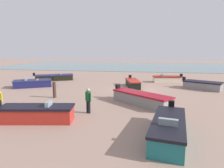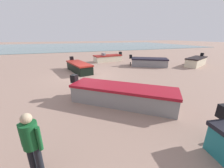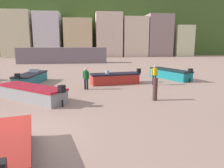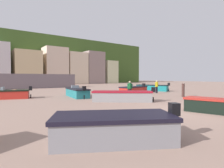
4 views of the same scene
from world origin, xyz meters
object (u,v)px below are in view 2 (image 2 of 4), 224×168
at_px(boat_cream_8, 108,58).
at_px(boat_black_5, 79,67).
at_px(beach_walker_distant, 31,141).
at_px(boat_grey_1, 149,62).
at_px(boat_grey_6, 122,95).
at_px(boat_cream_3, 196,61).

bearing_deg(boat_cream_8, boat_black_5, 128.34).
bearing_deg(beach_walker_distant, boat_grey_1, 79.71).
relative_size(boat_grey_6, beach_walker_distant, 2.87).
relative_size(boat_black_5, boat_cream_8, 1.04).
distance_m(boat_grey_1, boat_black_5, 7.35).
bearing_deg(boat_grey_1, boat_cream_8, -113.56).
distance_m(boat_cream_3, boat_grey_6, 12.42).
distance_m(boat_grey_6, beach_walker_distant, 4.25).
height_order(boat_grey_1, beach_walker_distant, beach_walker_distant).
relative_size(boat_grey_6, boat_cream_8, 1.22).
height_order(boat_grey_1, boat_cream_3, boat_cream_3).
height_order(boat_grey_1, boat_grey_6, boat_grey_6).
relative_size(boat_cream_3, beach_walker_distant, 2.30).
bearing_deg(boat_cream_3, boat_cream_8, 29.80).
bearing_deg(boat_cream_8, boat_cream_3, -133.88).
bearing_deg(boat_black_5, boat_grey_1, 166.56).
bearing_deg(boat_black_5, boat_grey_6, 85.19).
relative_size(boat_cream_3, boat_black_5, 0.94).
distance_m(boat_black_5, beach_walker_distant, 10.02).
relative_size(boat_grey_1, boat_black_5, 1.02).
relative_size(boat_grey_1, boat_cream_3, 1.08).
bearing_deg(boat_grey_6, boat_black_5, -132.39).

